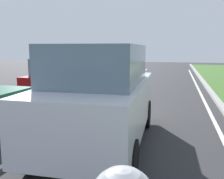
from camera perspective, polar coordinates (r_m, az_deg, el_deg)
name	(u,v)px	position (r m, az deg, el deg)	size (l,w,h in m)	color
ground_plane	(119,99)	(10.93, 1.65, -2.13)	(60.00, 60.00, 0.00)	#2D2D30
lane_line_center	(104,98)	(11.10, -1.87, -1.92)	(0.12, 32.00, 0.01)	silver
lane_line_right_edge	(205,103)	(10.71, 20.77, -2.97)	(0.12, 32.00, 0.01)	silver
curb_right	(219,102)	(10.77, 23.44, -2.77)	(0.24, 48.00, 0.12)	#9E9B93
car_suv_ahead	(101,96)	(5.50, -2.45, -1.40)	(2.11, 4.57, 2.28)	silver
car_hatchback_far	(58,78)	(11.20, -12.27, 2.51)	(1.79, 3.73, 1.78)	maroon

